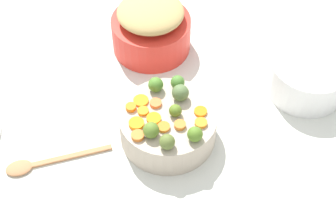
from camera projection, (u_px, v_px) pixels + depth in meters
name	position (u px, v px, depth m)	size (l,w,h in m)	color
tabletop	(154.00, 133.00, 1.29)	(2.40, 2.40, 0.02)	silver
serving_bowl_carrots	(168.00, 125.00, 1.24)	(0.24, 0.24, 0.09)	#BEAE99
metal_pot	(151.00, 34.00, 1.44)	(0.23, 0.23, 0.10)	red
stuffing_mound	(151.00, 12.00, 1.38)	(0.19, 0.19, 0.06)	tan
carrot_slice_0	(201.00, 112.00, 1.21)	(0.03, 0.03, 0.01)	orange
carrot_slice_1	(131.00, 107.00, 1.21)	(0.03, 0.03, 0.01)	orange
carrot_slice_2	(154.00, 118.00, 1.19)	(0.04, 0.04, 0.01)	orange
carrot_slice_3	(201.00, 123.00, 1.18)	(0.03, 0.03, 0.01)	orange
carrot_slice_4	(138.00, 125.00, 1.18)	(0.04, 0.04, 0.01)	orange
carrot_slice_5	(141.00, 101.00, 1.23)	(0.04, 0.04, 0.01)	orange
carrot_slice_6	(179.00, 126.00, 1.17)	(0.03, 0.03, 0.01)	orange
carrot_slice_7	(138.00, 136.00, 1.16)	(0.03, 0.03, 0.01)	orange
carrot_slice_8	(143.00, 111.00, 1.21)	(0.03, 0.03, 0.01)	orange
carrot_slice_9	(164.00, 127.00, 1.17)	(0.03, 0.03, 0.01)	orange
carrot_slice_10	(156.00, 103.00, 1.22)	(0.03, 0.03, 0.01)	orange
brussels_sprout_0	(151.00, 130.00, 1.15)	(0.04, 0.04, 0.04)	#587829
brussels_sprout_1	(180.00, 93.00, 1.22)	(0.04, 0.04, 0.04)	#577140
brussels_sprout_2	(167.00, 142.00, 1.13)	(0.04, 0.04, 0.04)	#5C6D30
brussels_sprout_3	(195.00, 134.00, 1.14)	(0.04, 0.04, 0.04)	#537A25
brussels_sprout_4	(156.00, 85.00, 1.24)	(0.04, 0.04, 0.04)	#4E812C
brussels_sprout_5	(179.00, 83.00, 1.25)	(0.04, 0.04, 0.04)	#4A7C2F
brussels_sprout_6	(175.00, 111.00, 1.19)	(0.03, 0.03, 0.03)	#5B7824
wooden_spoon	(39.00, 164.00, 1.21)	(0.17, 0.23, 0.01)	#B87B4E
casserole_dish	(307.00, 77.00, 1.33)	(0.21, 0.21, 0.10)	white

